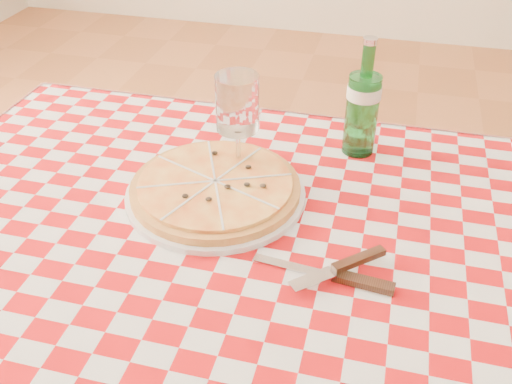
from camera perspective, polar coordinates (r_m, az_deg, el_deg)
dining_table at (r=0.96m, az=0.27°, el=-9.88°), size 1.20×0.80×0.75m
tablecloth at (r=0.90m, az=0.29°, el=-5.67°), size 1.30×0.90×0.01m
pizza_plate at (r=0.99m, az=-4.08°, el=0.52°), size 0.41×0.41×0.04m
water_bottle at (r=1.09m, az=10.70°, el=9.25°), size 0.08×0.08×0.23m
wine_glass at (r=1.01m, az=-1.83°, el=6.54°), size 0.09×0.09×0.19m
cutlery at (r=0.84m, az=7.73°, el=-7.91°), size 0.28×0.26×0.02m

